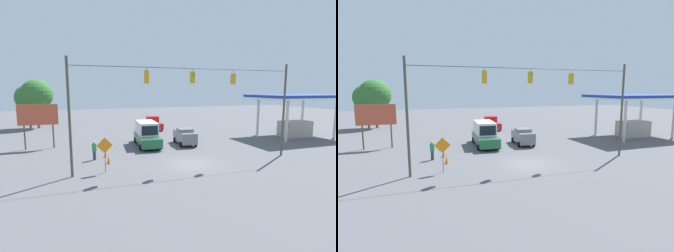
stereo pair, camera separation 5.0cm
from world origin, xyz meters
The scene contains 14 objects.
ground_plane centered at (0.00, 0.00, 0.00)m, with size 140.00×140.00×0.00m, color #56565B.
overhead_signal_span centered at (0.04, 0.17, 5.57)m, with size 20.01×0.38×8.99m.
pickup_truck_red_oncoming_deep centered at (-2.56, -20.81, 0.98)m, with size 2.22×5.37×2.12m.
box_truck_green_withflow_mid centered at (1.68, -8.88, 1.40)m, with size 2.91×6.96×2.83m.
sedan_grey_crossing_near centered at (-2.80, -7.92, 1.02)m, with size 2.33×4.36×1.95m.
traffic_cone_nearest centered at (6.87, -2.52, 0.36)m, with size 0.32×0.32×0.72m, color orange.
traffic_cone_second centered at (6.89, -5.00, 0.36)m, with size 0.32×0.32×0.72m, color orange.
traffic_cone_third centered at (6.77, -7.95, 0.36)m, with size 0.32×0.32×0.72m, color orange.
gas_station centered at (-19.40, -7.65, 4.25)m, with size 11.93×7.99×5.85m.
roadside_billboard centered at (13.44, -11.23, 3.55)m, with size 4.14×0.16×4.96m.
work_zone_sign centered at (7.40, -0.13, 1.99)m, with size 1.27×0.06×2.84m.
pedestrian centered at (7.98, -4.26, 0.92)m, with size 0.40×0.28×1.81m.
tree_horizon_left centered at (16.91, -28.96, 5.17)m, with size 4.41×4.41×7.39m.
tree_horizon_right centered at (15.61, -28.69, 5.67)m, with size 5.19×5.19×8.28m.
Camera 1 is at (9.39, 20.69, 6.62)m, focal length 28.00 mm.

